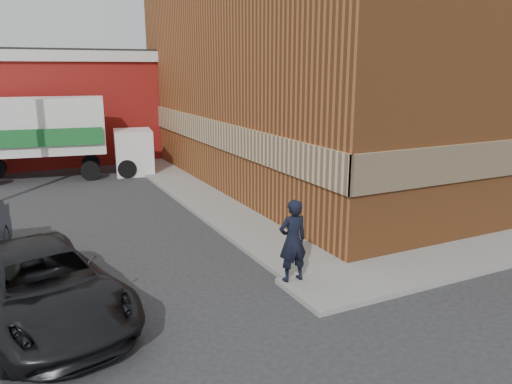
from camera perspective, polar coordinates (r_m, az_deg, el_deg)
name	(u,v)px	position (r m, az deg, el deg)	size (l,w,h in m)	color
ground	(294,279)	(11.68, 4.35, -9.91)	(90.00, 90.00, 0.00)	#28282B
brick_building	(358,69)	(22.92, 11.57, 13.66)	(14.25, 18.25, 9.36)	brown
sidewalk_west	(190,190)	(19.71, -7.58, 0.21)	(1.80, 18.00, 0.12)	gray
man	(293,241)	(11.00, 4.22, -5.56)	(0.68, 0.45, 1.86)	black
suv_a	(41,286)	(10.45, -23.36, -9.84)	(2.35, 5.10, 1.42)	black
box_truck	(56,132)	(23.35, -21.89, 6.35)	(7.30, 3.19, 3.48)	white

